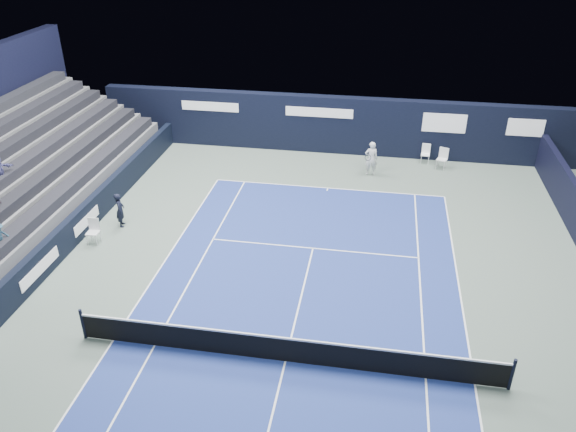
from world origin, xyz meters
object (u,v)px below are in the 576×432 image
(folding_chair_back_a, at_px, (426,150))
(line_judge_chair, at_px, (93,229))
(tennis_player, at_px, (371,158))
(tennis_net, at_px, (285,349))
(folding_chair_back_b, at_px, (443,157))

(folding_chair_back_a, height_order, line_judge_chair, line_judge_chair)
(tennis_player, bearing_deg, folding_chair_back_a, 37.22)
(folding_chair_back_a, bearing_deg, tennis_net, -101.41)
(tennis_net, height_order, tennis_player, tennis_player)
(line_judge_chair, bearing_deg, folding_chair_back_a, 35.26)
(folding_chair_back_a, relative_size, tennis_player, 0.57)
(folding_chair_back_a, xyz_separation_m, tennis_net, (-4.73, -15.91, -0.16))
(line_judge_chair, height_order, tennis_player, tennis_player)
(tennis_player, bearing_deg, line_judge_chair, -141.92)
(folding_chair_back_b, height_order, tennis_player, tennis_player)
(folding_chair_back_a, relative_size, line_judge_chair, 0.95)
(line_judge_chair, bearing_deg, tennis_player, 35.43)
(folding_chair_back_a, xyz_separation_m, tennis_player, (-2.79, -2.12, 0.22))
(folding_chair_back_a, height_order, tennis_player, tennis_player)
(folding_chair_back_b, height_order, tennis_net, tennis_net)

